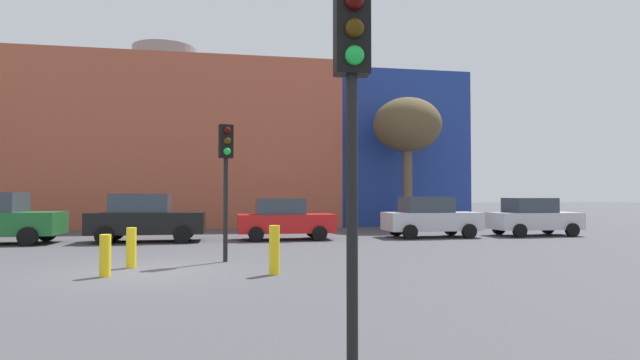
# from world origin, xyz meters

# --- Properties ---
(ground_plane) EXTENTS (200.00, 200.00, 0.00)m
(ground_plane) POSITION_xyz_m (0.00, 0.00, 0.00)
(ground_plane) COLOR #47474C
(building_backdrop) EXTENTS (36.58, 13.30, 11.32)m
(building_backdrop) POSITION_xyz_m (-2.24, 21.42, 4.67)
(building_backdrop) COLOR #B2563D
(building_backdrop) RESTS_ON ground_plane
(parked_car_2) EXTENTS (4.25, 2.08, 1.84)m
(parked_car_2) POSITION_xyz_m (-1.22, 7.91, 0.92)
(parked_car_2) COLOR black
(parked_car_2) RESTS_ON ground_plane
(parked_car_3) EXTENTS (3.84, 1.88, 1.66)m
(parked_car_3) POSITION_xyz_m (4.12, 7.91, 0.83)
(parked_car_3) COLOR red
(parked_car_3) RESTS_ON ground_plane
(parked_car_4) EXTENTS (3.98, 1.95, 1.72)m
(parked_car_4) POSITION_xyz_m (10.32, 7.91, 0.86)
(parked_car_4) COLOR silver
(parked_car_4) RESTS_ON ground_plane
(parked_car_5) EXTENTS (3.84, 1.89, 1.67)m
(parked_car_5) POSITION_xyz_m (15.14, 7.91, 0.83)
(parked_car_5) COLOR silver
(parked_car_5) RESTS_ON ground_plane
(traffic_light_near_right) EXTENTS (0.37, 0.37, 3.94)m
(traffic_light_near_right) POSITION_xyz_m (3.16, -7.31, 2.90)
(traffic_light_near_right) COLOR black
(traffic_light_near_right) RESTS_ON ground_plane
(traffic_light_island) EXTENTS (0.41, 0.39, 3.70)m
(traffic_light_island) POSITION_xyz_m (1.83, 1.46, 2.72)
(traffic_light_island) COLOR black
(traffic_light_island) RESTS_ON ground_plane
(bare_tree_1) EXTENTS (3.61, 3.61, 6.98)m
(bare_tree_1) POSITION_xyz_m (11.23, 13.11, 5.44)
(bare_tree_1) COLOR brown
(bare_tree_1) RESTS_ON ground_plane
(bollard_yellow_0) EXTENTS (0.24, 0.24, 0.99)m
(bollard_yellow_0) POSITION_xyz_m (-0.46, 0.74, 0.49)
(bollard_yellow_0) COLOR yellow
(bollard_yellow_0) RESTS_ON ground_plane
(bollard_yellow_1) EXTENTS (0.24, 0.24, 1.11)m
(bollard_yellow_1) POSITION_xyz_m (2.92, -0.95, 0.55)
(bollard_yellow_1) COLOR yellow
(bollard_yellow_1) RESTS_ON ground_plane
(bollard_yellow_2) EXTENTS (0.24, 0.24, 0.93)m
(bollard_yellow_2) POSITION_xyz_m (-0.76, -0.60, 0.46)
(bollard_yellow_2) COLOR yellow
(bollard_yellow_2) RESTS_ON ground_plane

